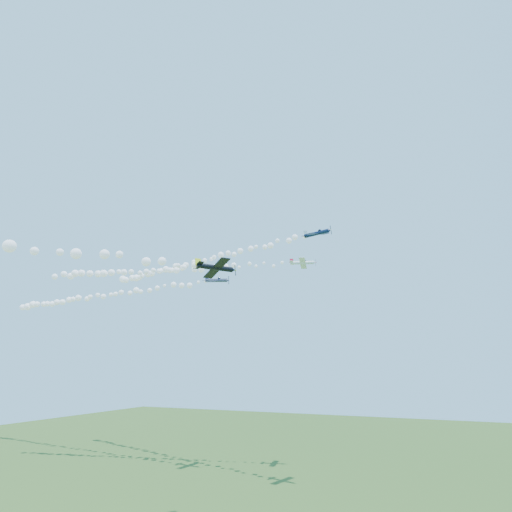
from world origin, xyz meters
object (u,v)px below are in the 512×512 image
at_px(plane_grey, 217,280).
at_px(plane_black, 216,268).
at_px(plane_navy, 317,233).
at_px(plane_white, 303,263).

distance_m(plane_grey, plane_black, 35.93).
bearing_deg(plane_grey, plane_navy, -3.12).
bearing_deg(plane_grey, plane_black, -54.00).
xyz_separation_m(plane_navy, plane_black, (-10.00, -26.24, -12.21)).
distance_m(plane_white, plane_black, 42.22).
height_order(plane_navy, plane_grey, plane_navy).
distance_m(plane_navy, plane_black, 30.62).
distance_m(plane_navy, plane_grey, 28.51).
xyz_separation_m(plane_white, plane_grey, (-19.02, -9.84, -4.79)).
relative_size(plane_white, plane_grey, 0.93).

